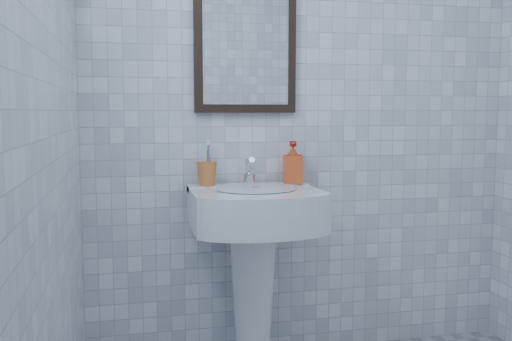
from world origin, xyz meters
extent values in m
cube|color=white|center=(0.00, 1.20, 1.25)|extent=(2.20, 0.02, 2.50)
cube|color=white|center=(-1.10, 0.00, 1.25)|extent=(0.02, 2.40, 2.50)
cone|color=white|center=(-0.31, 1.01, 0.37)|extent=(0.23, 0.23, 0.73)
cube|color=white|center=(-0.31, 0.96, 0.80)|extent=(0.59, 0.42, 0.18)
cube|color=white|center=(-0.31, 1.12, 0.88)|extent=(0.59, 0.10, 0.03)
cylinder|color=white|center=(-0.31, 0.93, 0.90)|extent=(0.37, 0.37, 0.01)
cylinder|color=silver|center=(-0.31, 1.10, 0.92)|extent=(0.06, 0.06, 0.06)
cylinder|color=silver|center=(-0.31, 1.08, 0.99)|extent=(0.03, 0.11, 0.09)
cylinder|color=silver|center=(-0.31, 1.12, 0.97)|extent=(0.04, 0.06, 0.10)
imported|color=red|center=(-0.09, 1.11, 1.00)|extent=(0.10, 0.11, 0.20)
cube|color=black|center=(-0.31, 1.18, 1.55)|extent=(0.50, 0.04, 0.62)
cube|color=white|center=(-0.31, 1.16, 1.55)|extent=(0.42, 0.00, 0.54)
camera|label=1|loc=(-0.88, -1.57, 1.25)|focal=40.00mm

